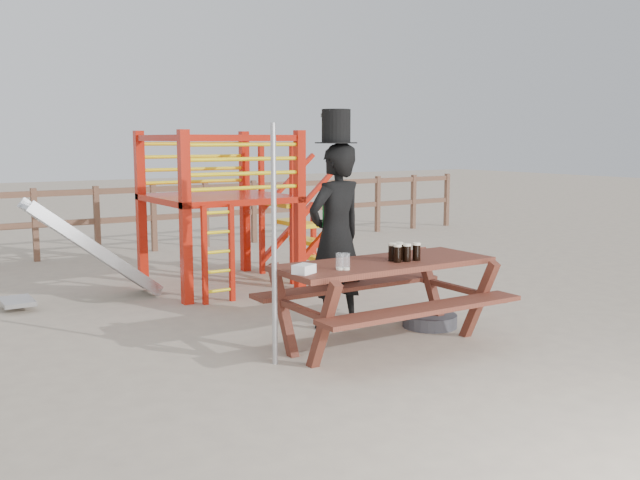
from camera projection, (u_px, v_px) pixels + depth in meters
The scene contains 10 objects.
ground at pixel (364, 354), 6.65m from camera, with size 60.00×60.00×0.00m, color tan.
back_fence at pixel (126, 212), 12.37m from camera, with size 15.09×0.09×1.20m.
playground_fort at pixel (214, 208), 9.55m from camera, with size 4.71×1.84×2.10m.
picnic_table at pixel (384, 293), 6.83m from camera, with size 2.16×1.50×0.83m.
man_with_hat at pixel (336, 231), 7.46m from camera, with size 0.78×0.58×2.29m.
metal_pole at pixel (274, 246), 6.20m from camera, with size 0.05×0.05×2.13m, color #B2B2B7.
parasol_base at pixel (430, 320), 7.60m from camera, with size 0.58×0.58×0.25m.
paper_bag at pixel (304, 269), 6.15m from camera, with size 0.18×0.14×0.08m, color white.
stout_pints at pixel (403, 252), 6.78m from camera, with size 0.30×0.19×0.17m.
empty_glasses at pixel (343, 262), 6.33m from camera, with size 0.12×0.11×0.15m.
Camera 1 is at (-3.83, -5.19, 1.99)m, focal length 40.00 mm.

